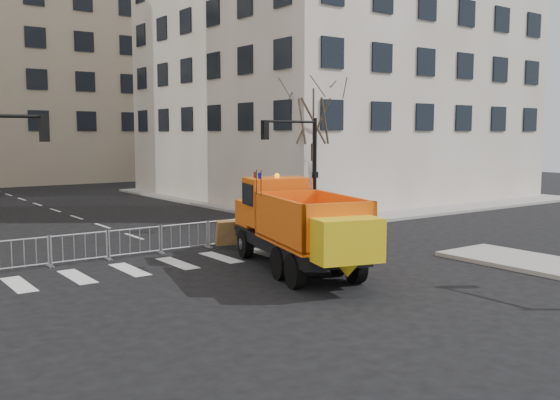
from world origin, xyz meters
TOP-DOWN VIEW (x-y plane):
  - ground at (0.00, 0.00)m, footprint 120.00×120.00m
  - sidewalk_back at (0.00, 8.50)m, footprint 64.00×5.00m
  - traffic_light_right at (8.50, 9.50)m, footprint 0.18×0.18m
  - crowd_barriers at (-0.75, 7.60)m, footprint 12.60×0.60m
  - street_tree at (9.20, 10.50)m, footprint 3.00×3.00m
  - plow_truck at (1.68, 2.02)m, footprint 4.92×9.73m
  - cop_a at (3.23, 6.71)m, footprint 0.75×0.50m
  - cop_b at (3.77, 7.00)m, footprint 1.15×0.99m
  - cop_c at (3.01, 7.00)m, footprint 0.77×1.16m
  - newspaper_box at (8.39, 6.51)m, footprint 0.50×0.45m

SIDE VIEW (x-z plane):
  - ground at x=0.00m, z-range 0.00..0.00m
  - sidewalk_back at x=0.00m, z-range 0.00..0.15m
  - crowd_barriers at x=-0.75m, z-range 0.00..1.10m
  - newspaper_box at x=8.39m, z-range 0.15..1.25m
  - cop_c at x=3.01m, z-range 0.00..1.82m
  - cop_a at x=3.23m, z-range 0.00..2.02m
  - cop_b at x=3.77m, z-range 0.00..2.04m
  - plow_truck at x=1.68m, z-range -0.20..3.45m
  - traffic_light_right at x=8.50m, z-range 0.00..5.40m
  - street_tree at x=9.20m, z-range 0.00..7.50m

